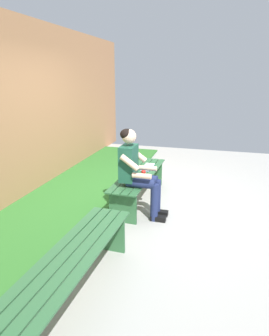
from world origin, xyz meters
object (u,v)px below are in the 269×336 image
at_px(apple, 144,172).
at_px(book_open, 148,167).
at_px(person_seated, 137,169).
at_px(bench_far, 71,266).
at_px(bench_near, 139,180).

bearing_deg(apple, book_open, -177.50).
relative_size(apple, book_open, 0.18).
distance_m(person_seated, apple, 0.53).
bearing_deg(bench_far, person_seated, 176.76).
bearing_deg(book_open, bench_far, 0.42).
relative_size(person_seated, apple, 17.48).
height_order(bench_far, book_open, book_open).
height_order(bench_near, bench_far, same).
relative_size(bench_far, apple, 26.47).
xyz_separation_m(bench_near, book_open, (-0.32, 0.06, 0.12)).
bearing_deg(bench_far, apple, 178.13).
xyz_separation_m(bench_far, book_open, (-2.65, 0.06, 0.12)).
bearing_deg(bench_near, book_open, 169.51).
xyz_separation_m(bench_far, person_seated, (-1.80, 0.10, 0.34)).
relative_size(person_seated, book_open, 3.06).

